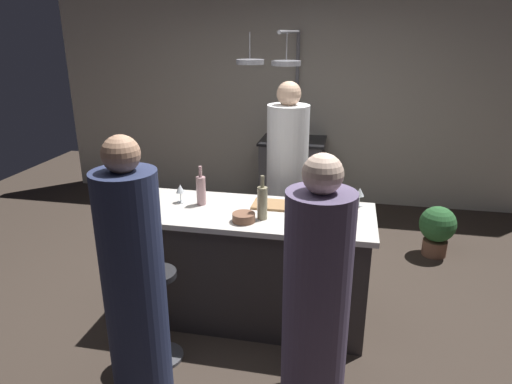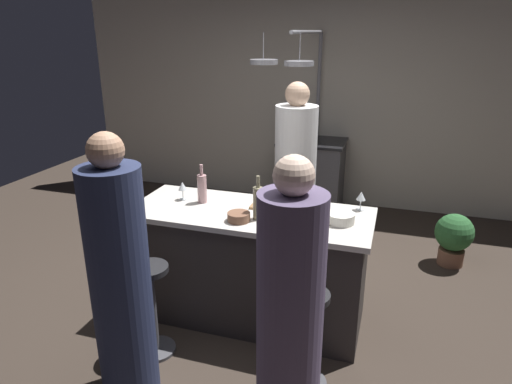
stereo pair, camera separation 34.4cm
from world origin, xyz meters
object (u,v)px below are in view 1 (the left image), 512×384
Objects in this scene: wine_bottle_rose at (201,190)px; wine_bottle_amber at (315,204)px; potted_plant at (437,228)px; chef at (287,186)px; cutting_board at (274,205)px; guest_left at (135,290)px; wine_bottle_white at (262,202)px; guest_right at (315,317)px; wine_glass_near_right_guest at (180,190)px; stove_range at (292,174)px; bar_stool_left at (160,312)px; bar_stool_right at (321,332)px; pepper_mill at (137,201)px; mixing_bowl_ceramic at (344,214)px; wine_glass_near_left_guest at (360,193)px; mixing_bowl_wooden at (244,217)px.

wine_bottle_amber is at bearing -7.51° from wine_bottle_rose.
chef is at bearing -159.99° from potted_plant.
potted_plant is 2.02m from cutting_board.
guest_left reaches higher than wine_bottle_white.
guest_right is 11.19× the size of wine_glass_near_right_guest.
chef is (0.14, -1.59, 0.37)m from stove_range.
bar_stool_left is at bearing -83.75° from wine_glass_near_right_guest.
pepper_mill is (-1.38, 0.40, 0.63)m from bar_stool_right.
stove_range is 2.78× the size of wine_bottle_white.
wine_glass_near_right_guest is (-0.58, -2.38, 0.56)m from stove_range.
bar_stool_left is at bearing 159.39° from guest_right.
potted_plant is at bearing 31.18° from wine_glass_near_right_guest.
chef reaches higher than wine_bottle_white.
stove_range is 2.51m from wine_glass_near_right_guest.
chef is 8.94× the size of mixing_bowl_ceramic.
guest_right is at bearing -80.93° from stove_range.
chef is 0.89m from wine_glass_near_left_guest.
pepper_mill is (-0.94, -1.08, 0.19)m from chef.
wine_bottle_white is 2.19× the size of wine_glass_near_right_guest.
bar_stool_left is 2.12× the size of cutting_board.
pepper_mill reaches higher than stove_range.
bar_stool_right is 1.57m from pepper_mill.
chef is 1.93m from guest_right.
wine_glass_near_right_guest reaches higher than bar_stool_right.
wine_bottle_white is (-0.04, -0.26, 0.12)m from cutting_board.
guest_right is 2.67m from potted_plant.
bar_stool_left is at bearing -99.36° from stove_range.
wine_bottle_rose reaches higher than wine_glass_near_right_guest.
mixing_bowl_ceramic is at bearing -16.30° from cutting_board.
potted_plant is at bearing 53.69° from wine_glass_near_left_guest.
stove_range is 5.54× the size of mixing_bowl_wooden.
chef is at bearing -84.88° from stove_range.
mixing_bowl_wooden is at bearing 124.76° from guest_right.
wine_bottle_amber is (0.87, -0.12, -0.00)m from wine_bottle_rose.
potted_plant is (1.60, -1.05, -0.15)m from stove_range.
stove_range reaches higher than bar_stool_left.
pepper_mill is (-2.40, -1.61, 0.71)m from potted_plant.
stove_range is 0.53× the size of guest_left.
wine_bottle_rose is (-2.01, -1.33, 0.72)m from potted_plant.
wine_bottle_white is at bearing 6.19° from pepper_mill.
wine_bottle_white reaches higher than wine_bottle_rose.
pepper_mill is 0.91m from wine_bottle_white.
wine_bottle_rose is 0.17m from wine_glass_near_right_guest.
guest_right is 7.78× the size of pepper_mill.
mixing_bowl_ceramic is (0.20, 0.04, -0.08)m from wine_bottle_amber.
potted_plant is at bearing 20.01° from chef.
stove_range is 2.98× the size of wine_bottle_amber.
guest_right is (-0.02, -0.40, 0.38)m from bar_stool_right.
bar_stool_left is 4.66× the size of wine_glass_near_right_guest.
chef reaches higher than wine_bottle_rose.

